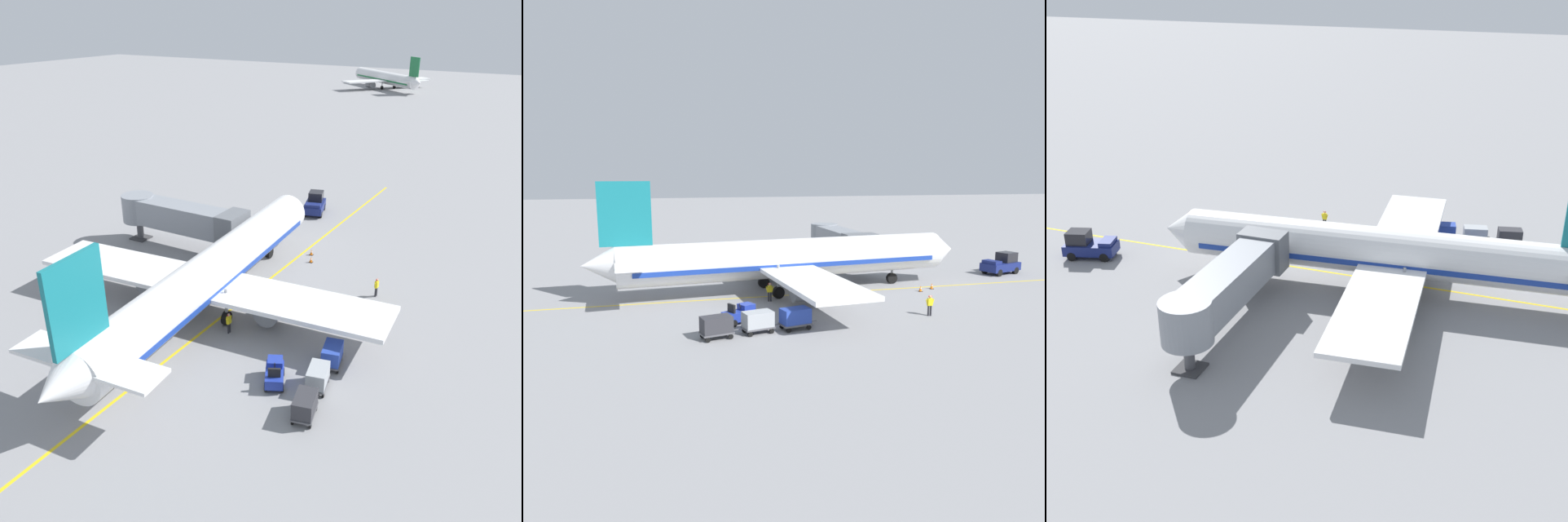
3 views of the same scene
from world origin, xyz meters
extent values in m
plane|color=gray|center=(0.00, 0.00, 0.00)|extent=(400.00, 400.00, 0.00)
cube|color=gold|center=(0.00, 0.00, 0.00)|extent=(0.24, 80.00, 0.01)
cylinder|color=white|center=(-1.49, -0.14, 3.29)|extent=(6.40, 32.20, 3.70)
cube|color=#193899|center=(-1.49, -0.14, 2.82)|extent=(6.22, 29.65, 0.44)
cone|color=white|center=(-2.94, 16.99, 3.29)|extent=(3.82, 2.70, 3.63)
cone|color=white|center=(-0.01, -17.48, 3.58)|extent=(3.37, 3.06, 3.14)
cube|color=black|center=(-2.79, 15.20, 3.93)|extent=(2.86, 1.33, 0.60)
cube|color=white|center=(-1.40, -1.14, 2.64)|extent=(30.33, 7.72, 0.36)
cylinder|color=gray|center=(-6.95, -0.81, 1.39)|extent=(2.26, 3.36, 2.00)
cylinder|color=gray|center=(4.01, 0.12, 1.39)|extent=(2.26, 3.36, 2.00)
cube|color=#14707A|center=(-0.21, -15.09, 7.88)|extent=(0.69, 4.41, 5.50)
cube|color=white|center=(-0.23, -14.89, 3.84)|extent=(10.18, 3.44, 0.24)
cylinder|color=black|center=(-2.43, 11.02, 0.55)|extent=(0.54, 1.13, 1.10)
cylinder|color=gray|center=(-2.43, 11.02, 2.10)|extent=(0.24, 0.24, 2.00)
cylinder|color=black|center=(-3.61, -2.33, 0.55)|extent=(0.54, 1.13, 1.10)
cylinder|color=gray|center=(-3.61, -2.33, 2.10)|extent=(0.24, 0.24, 2.00)
cylinder|color=black|center=(0.98, -1.94, 0.55)|extent=(0.54, 1.13, 1.10)
cylinder|color=gray|center=(0.98, -1.94, 2.10)|extent=(0.24, 0.24, 2.00)
cube|color=gray|center=(-10.61, 8.45, 3.49)|extent=(12.67, 2.80, 2.60)
cube|color=slate|center=(-5.07, 8.45, 3.49)|extent=(2.00, 3.50, 2.99)
cylinder|color=gray|center=(-16.95, 8.45, 3.49)|extent=(3.36, 3.36, 2.86)
cylinder|color=#4C4C51|center=(-16.95, 8.45, 1.09)|extent=(0.70, 0.70, 2.19)
cube|color=#38383A|center=(-16.95, 8.45, 0.08)|extent=(1.80, 1.80, 0.16)
cube|color=navy|center=(-4.17, 25.34, 0.85)|extent=(3.35, 4.84, 0.90)
cube|color=black|center=(-4.45, 26.29, 1.85)|extent=(2.11, 2.24, 1.10)
cube|color=navy|center=(-3.74, 23.86, 1.48)|extent=(2.10, 1.58, 0.36)
cylinder|color=black|center=(-2.87, 24.23, 0.40)|extent=(0.56, 0.87, 0.80)
cylinder|color=black|center=(-4.67, 23.71, 0.40)|extent=(0.56, 0.87, 0.80)
cylinder|color=black|center=(-3.68, 26.98, 0.40)|extent=(0.56, 0.87, 0.80)
cylinder|color=black|center=(-5.47, 26.45, 0.40)|extent=(0.56, 0.87, 0.80)
cube|color=#1E339E|center=(7.92, -6.70, 0.63)|extent=(2.19, 2.77, 0.70)
cube|color=#1E339E|center=(7.61, -6.08, 1.20)|extent=(1.38, 1.39, 0.44)
cube|color=black|center=(8.22, -7.32, 1.30)|extent=(0.82, 0.52, 0.64)
cylinder|color=black|center=(7.86, -6.59, 1.28)|extent=(0.19, 0.27, 0.54)
cylinder|color=black|center=(7.04, -6.16, 0.28)|extent=(0.43, 0.59, 0.56)
cylinder|color=black|center=(8.01, -5.68, 0.28)|extent=(0.43, 0.59, 0.56)
cylinder|color=black|center=(7.82, -7.72, 0.28)|extent=(0.43, 0.59, 0.56)
cylinder|color=black|center=(8.79, -7.24, 0.28)|extent=(0.43, 0.59, 0.56)
cube|color=#4C4C51|center=(10.42, -2.95, 0.42)|extent=(1.76, 2.44, 0.12)
cube|color=#233D9E|center=(10.42, -2.95, 1.03)|extent=(1.67, 2.31, 1.10)
cylinder|color=#4C4C51|center=(10.10, -1.53, 0.41)|extent=(0.23, 0.70, 0.07)
cylinder|color=black|center=(9.70, -2.27, 0.18)|extent=(0.20, 0.38, 0.36)
cylinder|color=black|center=(10.77, -2.02, 0.18)|extent=(0.20, 0.38, 0.36)
cylinder|color=black|center=(10.07, -3.87, 0.18)|extent=(0.20, 0.38, 0.36)
cylinder|color=black|center=(11.15, -3.63, 0.18)|extent=(0.20, 0.38, 0.36)
cube|color=#4C4C51|center=(10.63, -5.78, 0.42)|extent=(1.76, 2.44, 0.12)
cube|color=#999EA3|center=(10.63, -5.78, 1.03)|extent=(1.67, 2.31, 1.10)
cylinder|color=#4C4C51|center=(10.30, -4.37, 0.41)|extent=(0.23, 0.70, 0.07)
cylinder|color=black|center=(9.91, -5.10, 0.18)|extent=(0.20, 0.38, 0.36)
cylinder|color=black|center=(10.98, -4.86, 0.18)|extent=(0.20, 0.38, 0.36)
cylinder|color=black|center=(10.28, -6.71, 0.18)|extent=(0.20, 0.38, 0.36)
cylinder|color=black|center=(11.35, -6.46, 0.18)|extent=(0.20, 0.38, 0.36)
cube|color=#4C4C51|center=(11.16, -8.81, 0.42)|extent=(1.76, 2.44, 0.12)
cube|color=#2D2D33|center=(11.16, -8.81, 1.03)|extent=(1.67, 2.31, 1.10)
cylinder|color=#4C4C51|center=(10.83, -7.39, 0.41)|extent=(0.23, 0.70, 0.07)
cylinder|color=black|center=(10.43, -8.13, 0.18)|extent=(0.20, 0.38, 0.36)
cylinder|color=black|center=(11.51, -7.88, 0.18)|extent=(0.20, 0.38, 0.36)
cylinder|color=black|center=(10.81, -9.73, 0.18)|extent=(0.20, 0.38, 0.36)
cylinder|color=black|center=(11.88, -9.49, 0.18)|extent=(0.20, 0.38, 0.36)
cylinder|color=#232328|center=(1.86, -3.05, 0.42)|extent=(0.15, 0.15, 0.85)
cylinder|color=#232328|center=(1.86, -2.85, 0.42)|extent=(0.15, 0.15, 0.85)
cube|color=yellow|center=(1.86, -2.95, 1.15)|extent=(0.25, 0.39, 0.60)
cylinder|color=yellow|center=(1.85, -3.20, 1.10)|extent=(0.10, 0.23, 0.57)
cylinder|color=yellow|center=(1.87, -2.70, 1.10)|extent=(0.10, 0.23, 0.57)
sphere|color=beige|center=(1.86, -2.95, 1.58)|extent=(0.22, 0.22, 0.22)
cube|color=red|center=(1.86, -2.95, 1.60)|extent=(0.09, 0.27, 0.10)
cylinder|color=#232328|center=(9.59, 8.36, 0.42)|extent=(0.15, 0.15, 0.85)
cylinder|color=#232328|center=(9.61, 8.56, 0.42)|extent=(0.15, 0.15, 0.85)
cube|color=yellow|center=(9.60, 8.46, 1.15)|extent=(0.27, 0.40, 0.60)
cylinder|color=yellow|center=(9.58, 8.21, 1.10)|extent=(0.11, 0.23, 0.57)
cylinder|color=yellow|center=(9.62, 8.71, 1.10)|extent=(0.11, 0.23, 0.57)
sphere|color=tan|center=(9.60, 8.46, 1.58)|extent=(0.22, 0.22, 0.22)
cube|color=red|center=(9.60, 8.46, 1.60)|extent=(0.10, 0.27, 0.10)
cube|color=black|center=(1.70, 12.05, 0.02)|extent=(0.36, 0.36, 0.04)
cone|color=orange|center=(1.70, 12.05, 0.32)|extent=(0.30, 0.30, 0.55)
cylinder|color=white|center=(1.70, 12.05, 0.34)|extent=(0.21, 0.21, 0.06)
cube|color=black|center=(0.95, 13.69, 0.02)|extent=(0.36, 0.36, 0.04)
cone|color=orange|center=(0.95, 13.69, 0.32)|extent=(0.30, 0.30, 0.55)
cylinder|color=white|center=(0.95, 13.69, 0.34)|extent=(0.21, 0.21, 0.06)
cylinder|color=white|center=(-34.10, 140.00, 3.12)|extent=(25.81, 21.90, 3.52)
cube|color=#196B38|center=(-34.10, 140.00, 2.68)|extent=(23.94, 20.40, 0.42)
cone|color=white|center=(-46.78, 150.31, 3.12)|extent=(3.94, 4.11, 3.44)
cone|color=white|center=(-21.27, 129.57, 3.41)|extent=(3.95, 4.00, 2.99)
cube|color=black|center=(-45.45, 149.23, 3.74)|extent=(2.47, 2.70, 0.57)
cube|color=white|center=(-33.36, 139.40, 2.51)|extent=(21.81, 25.23, 0.34)
cylinder|color=gray|center=(-37.25, 135.82, 1.32)|extent=(3.56, 3.39, 1.90)
cylinder|color=gray|center=(-30.66, 143.93, 1.32)|extent=(3.56, 3.39, 1.90)
cube|color=#196B38|center=(-23.04, 131.01, 7.49)|extent=(3.44, 2.87, 5.22)
cube|color=white|center=(-23.19, 131.13, 3.65)|extent=(7.91, 8.93, 0.23)
cylinder|color=black|center=(-42.36, 146.71, 0.52)|extent=(1.08, 0.99, 1.04)
cylinder|color=gray|center=(-42.36, 146.71, 1.99)|extent=(0.23, 0.23, 1.90)
cylinder|color=black|center=(-34.00, 137.10, 0.52)|extent=(1.08, 0.99, 1.04)
cylinder|color=gray|center=(-34.00, 137.10, 1.99)|extent=(0.23, 0.23, 1.90)
cylinder|color=black|center=(-31.25, 140.50, 0.52)|extent=(1.08, 0.99, 1.04)
cylinder|color=gray|center=(-31.25, 140.50, 1.99)|extent=(0.23, 0.23, 1.90)
camera|label=1|loc=(22.51, -33.70, 22.90)|focal=38.55mm
camera|label=2|loc=(45.22, -12.64, 11.27)|focal=35.21mm
camera|label=3|loc=(-48.98, -11.40, 24.32)|focal=46.91mm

